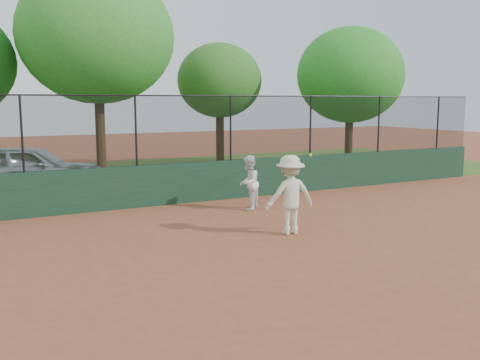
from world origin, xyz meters
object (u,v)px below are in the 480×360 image
tree_3 (220,81)px  parked_car (30,169)px  player_second (249,183)px  player_main (290,195)px  tree_4 (351,75)px  tree_2 (97,36)px

tree_3 → parked_car: bearing=-161.7°
player_second → tree_3: size_ratio=0.27×
player_main → tree_4: (9.00, 8.86, 3.23)m
parked_car → player_main: bearing=-130.3°
player_second → player_main: player_main is taller
tree_2 → tree_4: size_ratio=1.25×
player_main → tree_2: (-1.83, 10.07, 4.45)m
player_second → tree_3: (3.30, 8.60, 3.13)m
parked_car → tree_4: bearing=-67.2°
player_main → tree_3: 12.45m
tree_2 → tree_4: tree_2 is taller
parked_car → tree_3: bearing=-49.5°
player_second → player_main: size_ratio=0.81×
tree_3 → player_main: bearing=-108.4°
player_second → player_main: 2.92m
tree_4 → tree_2: bearing=173.6°
player_second → tree_3: 9.73m
parked_car → player_second: parked_car is taller
player_second → tree_3: bearing=-154.5°
tree_3 → tree_4: 5.80m
tree_3 → tree_4: size_ratio=0.89×
player_main → parked_car: bearing=117.6°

